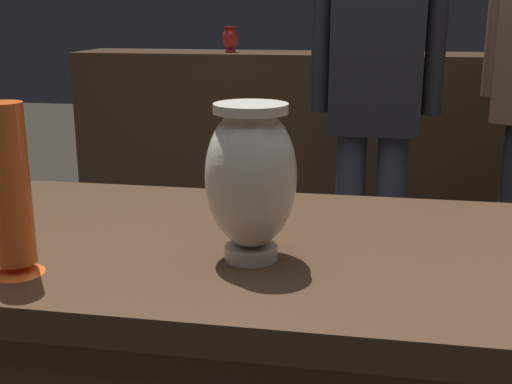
{
  "coord_description": "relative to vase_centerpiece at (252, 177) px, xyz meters",
  "views": [
    {
      "loc": [
        0.18,
        -1.05,
        1.19
      ],
      "look_at": [
        0.0,
        -0.04,
        0.9
      ],
      "focal_mm": 45.53,
      "sensor_mm": 36.0,
      "label": 1
    }
  ],
  "objects": [
    {
      "name": "back_display_shelf",
      "position": [
        -0.0,
        2.28,
        -0.44
      ],
      "size": [
        2.6,
        0.4,
        0.99
      ],
      "color": "#422D1E",
      "rests_on": "ground_plane"
    },
    {
      "name": "visitor_center_back",
      "position": [
        0.19,
        1.43,
        -0.04
      ],
      "size": [
        0.47,
        0.19,
        1.53
      ],
      "rotation": [
        0.0,
        0.0,
        3.1
      ],
      "color": "#333847",
      "rests_on": "ground_plane"
    },
    {
      "name": "shelf_vase_left",
      "position": [
        -0.52,
        2.24,
        0.12
      ],
      "size": [
        0.08,
        0.08,
        0.12
      ],
      "color": "red",
      "rests_on": "back_display_shelf"
    },
    {
      "name": "vase_centerpiece",
      "position": [
        0.0,
        0.0,
        0.0
      ],
      "size": [
        0.14,
        0.14,
        0.25
      ],
      "color": "silver",
      "rests_on": "display_plinth"
    },
    {
      "name": "vase_tall_behind",
      "position": [
        -0.34,
        -0.12,
        -0.01
      ],
      "size": [
        0.08,
        0.08,
        0.26
      ],
      "color": "#E55B1E",
      "rests_on": "display_plinth"
    }
  ]
}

